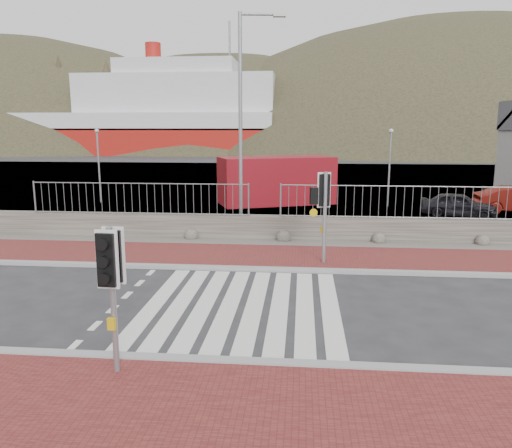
# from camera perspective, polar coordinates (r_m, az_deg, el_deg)

# --- Properties ---
(ground) EXTENTS (220.00, 220.00, 0.00)m
(ground) POSITION_cam_1_polar(r_m,az_deg,el_deg) (12.09, -1.63, -9.35)
(ground) COLOR #28282B
(ground) RESTS_ON ground
(sidewalk_near) EXTENTS (40.00, 4.00, 0.08)m
(sidewalk_near) POSITION_cam_1_polar(r_m,az_deg,el_deg) (7.64, -6.51, -22.14)
(sidewalk_near) COLOR maroon
(sidewalk_near) RESTS_ON ground
(sidewalk_far) EXTENTS (40.00, 3.00, 0.08)m
(sidewalk_far) POSITION_cam_1_polar(r_m,az_deg,el_deg) (16.35, 0.27, -3.74)
(sidewalk_far) COLOR maroon
(sidewalk_far) RESTS_ON ground
(kerb_near) EXTENTS (40.00, 0.25, 0.12)m
(kerb_near) POSITION_cam_1_polar(r_m,az_deg,el_deg) (9.34, -3.93, -15.44)
(kerb_near) COLOR gray
(kerb_near) RESTS_ON ground
(kerb_far) EXTENTS (40.00, 0.25, 0.12)m
(kerb_far) POSITION_cam_1_polar(r_m,az_deg,el_deg) (14.90, -0.24, -5.17)
(kerb_far) COLOR gray
(kerb_far) RESTS_ON ground
(zebra_crossing) EXTENTS (4.62, 5.60, 0.01)m
(zebra_crossing) POSITION_cam_1_polar(r_m,az_deg,el_deg) (12.08, -1.63, -9.33)
(zebra_crossing) COLOR silver
(zebra_crossing) RESTS_ON ground
(gravel_strip) EXTENTS (40.00, 1.50, 0.06)m
(gravel_strip) POSITION_cam_1_polar(r_m,az_deg,el_deg) (18.28, 0.82, -2.18)
(gravel_strip) COLOR #59544C
(gravel_strip) RESTS_ON ground
(stone_wall) EXTENTS (40.00, 0.60, 0.90)m
(stone_wall) POSITION_cam_1_polar(r_m,az_deg,el_deg) (18.97, 1.01, -0.40)
(stone_wall) COLOR #4B453E
(stone_wall) RESTS_ON ground
(railing) EXTENTS (18.07, 0.07, 1.22)m
(railing) POSITION_cam_1_polar(r_m,az_deg,el_deg) (18.60, 0.99, 3.65)
(railing) COLOR gray
(railing) RESTS_ON stone_wall
(quay) EXTENTS (120.00, 40.00, 0.50)m
(quay) POSITION_cam_1_polar(r_m,az_deg,el_deg) (39.39, 3.27, 4.88)
(quay) COLOR #4C4C4F
(quay) RESTS_ON ground
(water) EXTENTS (220.00, 50.00, 0.05)m
(water) POSITION_cam_1_polar(r_m,az_deg,el_deg) (74.28, 4.26, 7.76)
(water) COLOR #3F4C54
(water) RESTS_ON ground
(ferry) EXTENTS (50.00, 16.00, 20.00)m
(ferry) POSITION_cam_1_polar(r_m,az_deg,el_deg) (83.33, -13.18, 11.54)
(ferry) COLOR #9C1711
(ferry) RESTS_ON ground
(hills_backdrop) EXTENTS (254.00, 90.00, 100.00)m
(hills_backdrop) POSITION_cam_1_polar(r_m,az_deg,el_deg) (102.96, 8.12, -4.43)
(hills_backdrop) COLOR #2B2D1B
(hills_backdrop) RESTS_ON ground
(traffic_signal_near) EXTENTS (0.38, 0.24, 2.61)m
(traffic_signal_near) POSITION_cam_1_polar(r_m,az_deg,el_deg) (8.63, -16.19, -5.08)
(traffic_signal_near) COLOR gray
(traffic_signal_near) RESTS_ON ground
(traffic_signal_far) EXTENTS (0.71, 0.39, 2.88)m
(traffic_signal_far) POSITION_cam_1_polar(r_m,az_deg,el_deg) (15.29, 7.77, 2.95)
(traffic_signal_far) COLOR gray
(traffic_signal_far) RESTS_ON ground
(streetlight) EXTENTS (1.78, 0.40, 8.39)m
(streetlight) POSITION_cam_1_polar(r_m,az_deg,el_deg) (19.50, -1.36, 12.54)
(streetlight) COLOR gray
(streetlight) RESTS_ON ground
(shipping_container) EXTENTS (6.72, 4.65, 2.59)m
(shipping_container) POSITION_cam_1_polar(r_m,az_deg,el_deg) (27.85, 2.33, 5.01)
(shipping_container) COLOR maroon
(shipping_container) RESTS_ON ground
(car_a) EXTENTS (3.66, 2.25, 1.16)m
(car_a) POSITION_cam_1_polar(r_m,az_deg,el_deg) (25.56, 22.14, 2.06)
(car_a) COLOR black
(car_a) RESTS_ON ground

